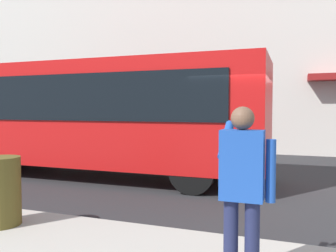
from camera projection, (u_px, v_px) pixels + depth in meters
ground_plane at (254, 189)px, 7.90m from camera, size 60.00×60.00×0.00m
building_facade_far at (274, 6)px, 13.98m from camera, size 28.00×1.55×12.00m
red_bus at (96, 114)px, 9.37m from camera, size 9.05×2.54×3.08m
pedestrian_photographer at (242, 182)px, 3.26m from camera, size 0.53×0.52×1.70m
rubbish_bin at (1, 191)px, 4.97m from camera, size 0.56×0.56×0.99m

